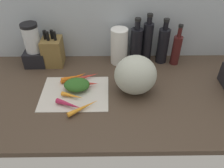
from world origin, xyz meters
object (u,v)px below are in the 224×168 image
at_px(carrot_1, 74,77).
at_px(carrot_2, 73,77).
at_px(carrot_6, 86,77).
at_px(winter_squash, 135,75).
at_px(paper_towel_roll, 119,46).
at_px(carrot_4, 89,84).
at_px(carrot_5, 70,105).
at_px(carrot_7, 75,85).
at_px(blender_appliance, 34,48).
at_px(bottle_2, 163,45).
at_px(bottle_1, 147,41).
at_px(cutting_board, 75,93).
at_px(bottle_0, 136,45).
at_px(knife_block, 53,51).
at_px(bottle_3, 176,49).
at_px(carrot_0, 83,107).
at_px(carrot_3, 72,96).

xyz_separation_m(carrot_1, carrot_2, (-0.00, -0.01, 0.00)).
relative_size(carrot_2, carrot_6, 0.88).
bearing_deg(winter_squash, paper_towel_roll, 104.43).
bearing_deg(carrot_4, carrot_2, 146.96).
bearing_deg(carrot_4, carrot_1, 142.88).
xyz_separation_m(carrot_5, carrot_7, (0.01, 0.16, -0.00)).
distance_m(carrot_1, blender_appliance, 0.33).
height_order(carrot_2, bottle_2, bottle_2).
height_order(carrot_1, winter_squash, winter_squash).
height_order(carrot_6, bottle_1, bottle_1).
distance_m(cutting_board, blender_appliance, 0.42).
relative_size(carrot_1, blender_appliance, 0.60).
height_order(cutting_board, paper_towel_roll, paper_towel_roll).
xyz_separation_m(blender_appliance, bottle_0, (0.64, 0.02, 0.00)).
relative_size(carrot_4, knife_block, 0.47).
bearing_deg(knife_block, cutting_board, -61.56).
xyz_separation_m(winter_squash, bottle_3, (0.28, 0.27, -0.00)).
height_order(carrot_2, blender_appliance, blender_appliance).
relative_size(carrot_0, carrot_5, 1.13).
relative_size(cutting_board, bottle_2, 1.25).
relative_size(carrot_0, bottle_2, 0.60).
xyz_separation_m(winter_squash, blender_appliance, (-0.60, 0.28, 0.01)).
relative_size(carrot_2, bottle_0, 0.47).
distance_m(knife_block, bottle_1, 0.60).
bearing_deg(carrot_6, blender_appliance, 151.84).
relative_size(knife_block, paper_towel_roll, 1.00).
bearing_deg(bottle_2, bottle_3, -16.61).
bearing_deg(bottle_2, carrot_4, -149.77).
xyz_separation_m(carrot_6, winter_squash, (0.28, -0.10, 0.09)).
xyz_separation_m(carrot_0, bottle_2, (0.47, 0.45, 0.10)).
distance_m(cutting_board, bottle_0, 0.49).
xyz_separation_m(carrot_1, bottle_0, (0.38, 0.20, 0.10)).
bearing_deg(carrot_3, carrot_1, 93.42).
xyz_separation_m(knife_block, bottle_3, (0.77, -0.01, 0.01)).
relative_size(carrot_0, carrot_7, 1.62).
xyz_separation_m(carrot_7, blender_appliance, (-0.27, 0.25, 0.10)).
relative_size(carrot_5, carrot_6, 0.97).
relative_size(carrot_5, bottle_1, 0.49).
distance_m(carrot_3, bottle_3, 0.71).
relative_size(bottle_1, bottle_3, 1.18).
xyz_separation_m(carrot_5, bottle_0, (0.37, 0.43, 0.10)).
distance_m(carrot_5, knife_block, 0.45).
bearing_deg(cutting_board, bottle_0, 41.60).
bearing_deg(carrot_2, knife_block, 127.39).
relative_size(carrot_1, carrot_7, 1.54).
bearing_deg(carrot_2, carrot_4, -33.04).
distance_m(carrot_2, bottle_1, 0.52).
bearing_deg(carrot_3, bottle_2, 34.08).
height_order(carrot_5, bottle_3, bottle_3).
relative_size(carrot_5, carrot_7, 1.43).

